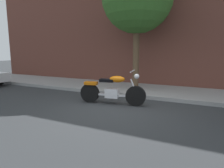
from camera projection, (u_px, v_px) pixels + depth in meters
ground_plane at (115, 109)px, 6.23m from camera, size 60.00×60.00×0.00m
sidewalk at (143, 90)px, 8.80m from camera, size 20.36×2.60×0.14m
building_facade at (154, 11)px, 9.58m from camera, size 20.36×0.50×7.33m
motorcycle at (112, 91)px, 6.71m from camera, size 2.28×0.73×1.16m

